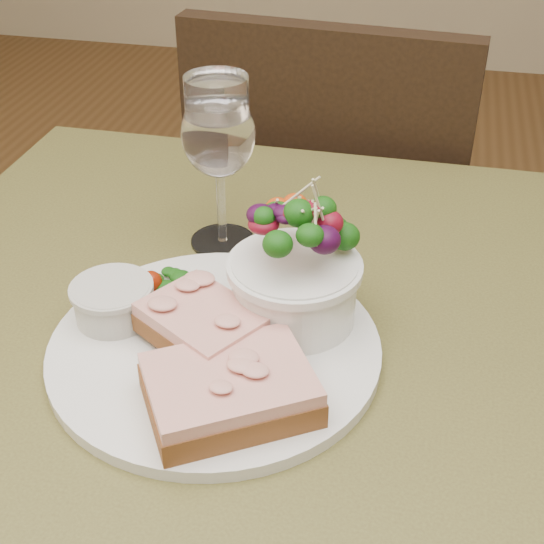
% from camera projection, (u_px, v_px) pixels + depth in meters
% --- Properties ---
extents(cafe_table, '(0.80, 0.80, 0.75)m').
position_uv_depth(cafe_table, '(261.00, 412.00, 0.76)').
color(cafe_table, '#47421E').
rests_on(cafe_table, ground).
extents(chair_far, '(0.45, 0.45, 0.90)m').
position_uv_depth(chair_far, '(336.00, 315.00, 1.48)').
color(chair_far, black).
rests_on(chair_far, ground).
extents(dinner_plate, '(0.30, 0.30, 0.01)m').
position_uv_depth(dinner_plate, '(215.00, 348.00, 0.68)').
color(dinner_plate, white).
rests_on(dinner_plate, cafe_table).
extents(sandwich_front, '(0.16, 0.15, 0.03)m').
position_uv_depth(sandwich_front, '(230.00, 390.00, 0.60)').
color(sandwich_front, '#4A2A13').
rests_on(sandwich_front, dinner_plate).
extents(sandwich_back, '(0.13, 0.12, 0.03)m').
position_uv_depth(sandwich_back, '(203.00, 324.00, 0.66)').
color(sandwich_back, '#4A2A13').
rests_on(sandwich_back, dinner_plate).
extents(ramekin, '(0.07, 0.07, 0.04)m').
position_uv_depth(ramekin, '(113.00, 300.00, 0.69)').
color(ramekin, beige).
rests_on(ramekin, dinner_plate).
extents(salad_bowl, '(0.11, 0.11, 0.13)m').
position_uv_depth(salad_bowl, '(295.00, 264.00, 0.67)').
color(salad_bowl, white).
rests_on(salad_bowl, dinner_plate).
extents(garnish, '(0.05, 0.04, 0.02)m').
position_uv_depth(garnish, '(163.00, 282.00, 0.74)').
color(garnish, '#0C3409').
rests_on(garnish, dinner_plate).
extents(wine_glass, '(0.08, 0.08, 0.18)m').
position_uv_depth(wine_glass, '(218.00, 139.00, 0.77)').
color(wine_glass, white).
rests_on(wine_glass, cafe_table).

